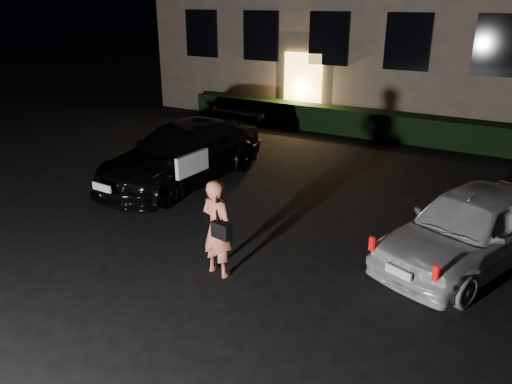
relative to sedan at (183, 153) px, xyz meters
The scene contains 5 objects.
ground 5.36m from the sedan, 49.47° to the right, with size 80.00×80.00×0.00m, color black.
hedge 7.33m from the sedan, 61.86° to the left, with size 15.00×0.70×0.85m, color black.
sedan is the anchor object (origin of this frame).
hatch 6.80m from the sedan, ahead, with size 2.91×4.23×1.34m.
man 4.65m from the sedan, 45.04° to the right, with size 0.69×0.50×1.65m.
Camera 1 is at (4.00, -5.17, 4.25)m, focal length 35.00 mm.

